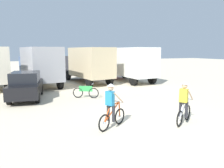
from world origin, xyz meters
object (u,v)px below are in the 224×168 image
at_px(box_truck_grey_hauler, 39,65).
at_px(supply_crate, 23,96).
at_px(sedan_parked, 26,86).
at_px(bicycle_spare, 86,92).
at_px(box_truck_white_box, 130,63).
at_px(box_truck_tan_camper, 88,63).
at_px(cyclist_cowboy_hat, 184,104).
at_px(cyclist_orange_shirt, 111,108).

height_order(box_truck_grey_hauler, supply_crate, box_truck_grey_hauler).
bearing_deg(sedan_parked, bicycle_spare, -18.10).
height_order(box_truck_white_box, supply_crate, box_truck_white_box).
bearing_deg(box_truck_tan_camper, cyclist_cowboy_hat, -89.03).
relative_size(box_truck_white_box, sedan_parked, 1.56).
height_order(box_truck_white_box, sedan_parked, box_truck_white_box).
height_order(box_truck_grey_hauler, cyclist_cowboy_hat, box_truck_grey_hauler).
bearing_deg(box_truck_tan_camper, box_truck_white_box, -13.40).
relative_size(bicycle_spare, supply_crate, 2.02).
bearing_deg(sedan_parked, cyclist_orange_shirt, -66.91).
bearing_deg(box_truck_grey_hauler, cyclist_orange_shirt, -82.11).
xyz_separation_m(box_truck_white_box, cyclist_cowboy_hat, (-3.81, -12.00, -1.03)).
bearing_deg(supply_crate, cyclist_cowboy_hat, -51.48).
bearing_deg(box_truck_tan_camper, sedan_parked, -137.10).
xyz_separation_m(box_truck_tan_camper, sedan_parked, (-5.74, -5.33, -0.99)).
relative_size(box_truck_tan_camper, cyclist_cowboy_hat, 3.86).
height_order(box_truck_white_box, cyclist_cowboy_hat, box_truck_white_box).
bearing_deg(cyclist_orange_shirt, sedan_parked, 113.09).
height_order(sedan_parked, cyclist_cowboy_hat, cyclist_cowboy_hat).
relative_size(box_truck_grey_hauler, sedan_parked, 1.58).
height_order(box_truck_tan_camper, sedan_parked, box_truck_tan_camper).
distance_m(cyclist_cowboy_hat, bicycle_spare, 6.90).
bearing_deg(supply_crate, bicycle_spare, -18.59).
bearing_deg(box_truck_white_box, cyclist_cowboy_hat, -107.62).
height_order(cyclist_cowboy_hat, supply_crate, cyclist_cowboy_hat).
xyz_separation_m(bicycle_spare, supply_crate, (-3.78, 1.27, -0.18)).
bearing_deg(bicycle_spare, box_truck_tan_camper, 71.61).
bearing_deg(box_truck_tan_camper, cyclist_orange_shirt, -102.86).
height_order(cyclist_orange_shirt, cyclist_cowboy_hat, same).
bearing_deg(box_truck_white_box, cyclist_orange_shirt, -121.18).
bearing_deg(cyclist_orange_shirt, cyclist_cowboy_hat, -13.60).
relative_size(cyclist_orange_shirt, bicycle_spare, 1.19).
xyz_separation_m(box_truck_white_box, supply_crate, (-9.97, -4.27, -1.66)).
xyz_separation_m(cyclist_cowboy_hat, supply_crate, (-6.16, 7.73, -0.63)).
height_order(bicycle_spare, supply_crate, bicycle_spare).
bearing_deg(cyclist_cowboy_hat, box_truck_white_box, 72.38).
bearing_deg(box_truck_grey_hauler, bicycle_spare, -69.76).
relative_size(box_truck_white_box, cyclist_orange_shirt, 3.79).
bearing_deg(box_truck_tan_camper, box_truck_grey_hauler, -176.18).
distance_m(sedan_parked, bicycle_spare, 3.79).
height_order(box_truck_tan_camper, supply_crate, box_truck_tan_camper).
xyz_separation_m(box_truck_grey_hauler, supply_crate, (-1.49, -4.93, -1.66)).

